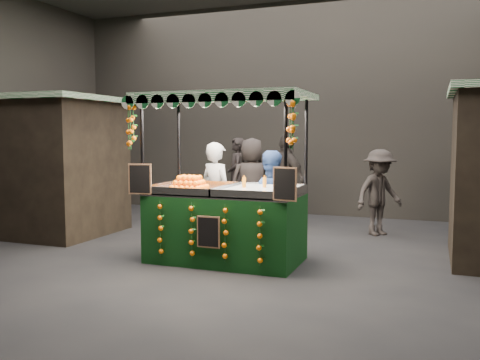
% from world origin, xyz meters
% --- Properties ---
extents(ground, '(12.00, 12.00, 0.00)m').
position_xyz_m(ground, '(0.00, 0.00, 0.00)').
color(ground, black).
rests_on(ground, ground).
extents(market_hall, '(12.10, 10.10, 5.05)m').
position_xyz_m(market_hall, '(0.00, 0.00, 3.38)').
color(market_hall, black).
rests_on(market_hall, ground).
extents(neighbour_stall_left, '(3.00, 2.20, 2.60)m').
position_xyz_m(neighbour_stall_left, '(-4.40, 1.00, 1.31)').
color(neighbour_stall_left, black).
rests_on(neighbour_stall_left, ground).
extents(juice_stall, '(2.57, 1.51, 2.49)m').
position_xyz_m(juice_stall, '(-0.14, 0.09, 0.77)').
color(juice_stall, black).
rests_on(juice_stall, ground).
extents(vendor_grey, '(0.76, 0.64, 1.76)m').
position_xyz_m(vendor_grey, '(-0.69, 1.01, 0.88)').
color(vendor_grey, gray).
rests_on(vendor_grey, ground).
extents(vendor_blue, '(0.96, 0.85, 1.64)m').
position_xyz_m(vendor_blue, '(0.28, 0.92, 0.82)').
color(vendor_blue, navy).
rests_on(vendor_blue, ground).
extents(shopper_0, '(0.66, 0.58, 1.52)m').
position_xyz_m(shopper_0, '(-4.50, 1.93, 0.76)').
color(shopper_0, black).
rests_on(shopper_0, ground).
extents(shopper_2, '(1.17, 1.05, 1.91)m').
position_xyz_m(shopper_2, '(-0.01, 3.00, 0.95)').
color(shopper_2, black).
rests_on(shopper_2, ground).
extents(shopper_3, '(1.14, 1.18, 1.62)m').
position_xyz_m(shopper_3, '(1.79, 2.99, 0.81)').
color(shopper_3, '#292422').
rests_on(shopper_3, ground).
extents(shopper_4, '(1.05, 0.88, 1.83)m').
position_xyz_m(shopper_4, '(-0.66, 2.75, 0.91)').
color(shopper_4, '#2D2725').
rests_on(shopper_4, ground).
extents(shopper_6, '(0.67, 0.78, 1.82)m').
position_xyz_m(shopper_6, '(-1.71, 4.60, 0.91)').
color(shopper_6, black).
rests_on(shopper_6, ground).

